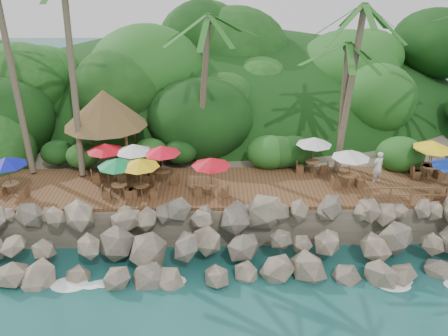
{
  "coord_description": "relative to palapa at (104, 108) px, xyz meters",
  "views": [
    {
      "loc": [
        -0.5,
        -18.31,
        14.42
      ],
      "look_at": [
        0.0,
        6.0,
        3.4
      ],
      "focal_mm": 38.92,
      "sensor_mm": 36.0,
      "label": 1
    }
  ],
  "objects": [
    {
      "name": "jungle_foliage",
      "position": [
        7.02,
        5.53,
        -5.79
      ],
      "size": [
        44.0,
        16.0,
        12.0
      ],
      "primitive_type": null,
      "color": "#143811",
      "rests_on": "ground"
    },
    {
      "name": "palapa",
      "position": [
        0.0,
        0.0,
        0.0
      ],
      "size": [
        4.99,
        4.99,
        4.6
      ],
      "color": "brown",
      "rests_on": "ground"
    },
    {
      "name": "dining_clusters",
      "position": [
        7.89,
        -3.59,
        -1.61
      ],
      "size": [
        25.23,
        5.29,
        2.26
      ],
      "color": "brown",
      "rests_on": "terrace"
    },
    {
      "name": "ground",
      "position": [
        7.02,
        -9.47,
        -5.79
      ],
      "size": [
        140.0,
        140.0,
        0.0
      ],
      "primitive_type": "plane",
      "color": "#19514F",
      "rests_on": "ground"
    },
    {
      "name": "land_base",
      "position": [
        7.02,
        6.53,
        -4.74
      ],
      "size": [
        32.0,
        25.2,
        2.1
      ],
      "primitive_type": "cube",
      "color": "gray",
      "rests_on": "ground"
    },
    {
      "name": "railing",
      "position": [
        17.74,
        -5.82,
        -2.88
      ],
      "size": [
        7.2,
        0.1,
        1.0
      ],
      "color": "brown",
      "rests_on": "terrace"
    },
    {
      "name": "palms",
      "position": [
        8.22,
        -0.75,
        6.16
      ],
      "size": [
        32.15,
        7.46,
        13.17
      ],
      "color": "brown",
      "rests_on": "ground"
    },
    {
      "name": "waiter",
      "position": [
        15.71,
        -3.09,
        -2.58
      ],
      "size": [
        0.77,
        0.63,
        1.83
      ],
      "primitive_type": "imported",
      "rotation": [
        0.0,
        0.0,
        3.48
      ],
      "color": "white",
      "rests_on": "terrace"
    },
    {
      "name": "foam_line",
      "position": [
        7.02,
        -9.17,
        -5.76
      ],
      "size": [
        25.2,
        0.8,
        0.06
      ],
      "color": "white",
      "rests_on": "ground"
    },
    {
      "name": "terrace",
      "position": [
        7.02,
        -3.47,
        -3.59
      ],
      "size": [
        26.0,
        5.0,
        0.2
      ],
      "primitive_type": "cube",
      "color": "brown",
      "rests_on": "land_base"
    },
    {
      "name": "jungle_hill",
      "position": [
        7.02,
        14.03,
        -5.79
      ],
      "size": [
        44.8,
        28.0,
        15.4
      ],
      "primitive_type": "ellipsoid",
      "color": "#143811",
      "rests_on": "ground"
    },
    {
      "name": "seawall",
      "position": [
        7.02,
        -7.47,
        -4.64
      ],
      "size": [
        29.0,
        4.0,
        2.3
      ],
      "primitive_type": null,
      "color": "gray",
      "rests_on": "ground"
    }
  ]
}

